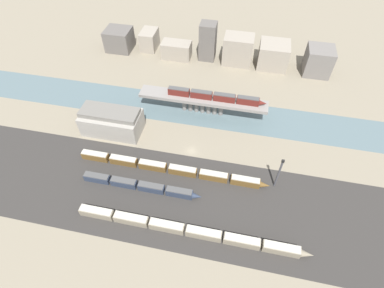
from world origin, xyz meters
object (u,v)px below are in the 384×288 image
(warehouse_building, at_px, (112,121))
(signal_tower, at_px, (279,173))
(train_yard_mid, at_px, (141,186))
(train_on_bridge, at_px, (215,96))
(train_yard_near, at_px, (189,231))
(train_yard_far, at_px, (171,169))

(warehouse_building, bearing_deg, signal_tower, -12.25)
(train_yard_mid, bearing_deg, warehouse_building, 128.64)
(warehouse_building, relative_size, signal_tower, 1.63)
(train_on_bridge, bearing_deg, train_yard_near, -88.83)
(train_on_bridge, bearing_deg, train_yard_mid, -113.53)
(train_yard_far, height_order, signal_tower, signal_tower)
(warehouse_building, bearing_deg, train_on_bridge, 25.60)
(train_yard_near, height_order, train_yard_mid, train_yard_near)
(train_yard_mid, height_order, train_yard_far, train_yard_far)
(warehouse_building, height_order, signal_tower, signal_tower)
(train_on_bridge, height_order, signal_tower, signal_tower)
(train_yard_far, bearing_deg, signal_tower, 2.25)
(warehouse_building, distance_m, signal_tower, 75.29)
(train_on_bridge, relative_size, train_yard_near, 0.56)
(train_yard_near, relative_size, signal_tower, 5.12)
(train_yard_near, distance_m, train_yard_far, 27.91)
(train_yard_near, xyz_separation_m, signal_tower, (28.67, 26.32, 6.37))
(train_yard_near, distance_m, train_yard_mid, 26.73)
(train_yard_near, xyz_separation_m, warehouse_building, (-44.87, 42.29, 3.93))
(train_yard_near, distance_m, warehouse_building, 61.78)
(train_yard_mid, height_order, signal_tower, signal_tower)
(train_on_bridge, distance_m, signal_tower, 47.56)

